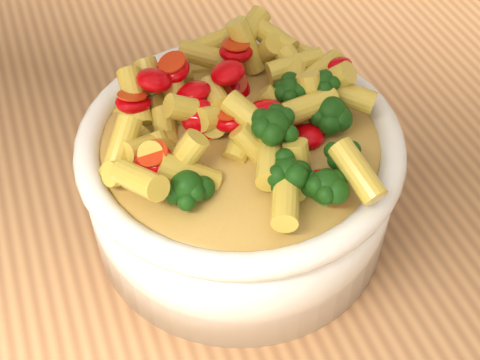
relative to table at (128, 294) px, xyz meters
name	(u,v)px	position (x,y,z in m)	size (l,w,h in m)	color
table	(128,294)	(0.00, 0.00, 0.00)	(1.20, 0.80, 0.90)	#B9804F
serving_bowl	(240,179)	(0.10, -0.03, 0.15)	(0.23, 0.23, 0.10)	white
pasta_salad	(240,117)	(0.10, -0.03, 0.21)	(0.18, 0.18, 0.04)	#E1C247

